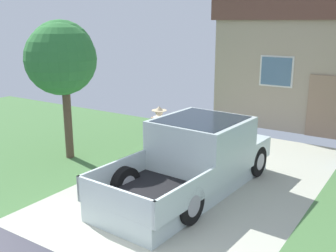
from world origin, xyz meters
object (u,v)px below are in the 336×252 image
at_px(handbag, 154,165).
at_px(front_yard_tree, 61,57).
at_px(pickup_truck, 198,157).
at_px(person_with_hat, 159,134).

xyz_separation_m(handbag, front_yard_tree, (-2.78, -0.57, 2.86)).
bearing_deg(pickup_truck, front_yard_tree, -173.60).
bearing_deg(person_with_hat, front_yard_tree, -175.37).
xyz_separation_m(person_with_hat, front_yard_tree, (-2.75, -0.85, 2.02)).
relative_size(pickup_truck, handbag, 13.65).
distance_m(person_with_hat, front_yard_tree, 3.52).
bearing_deg(pickup_truck, person_with_hat, 161.84).
bearing_deg(handbag, front_yard_tree, -168.37).
height_order(pickup_truck, front_yard_tree, front_yard_tree).
distance_m(pickup_truck, handbag, 1.67).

